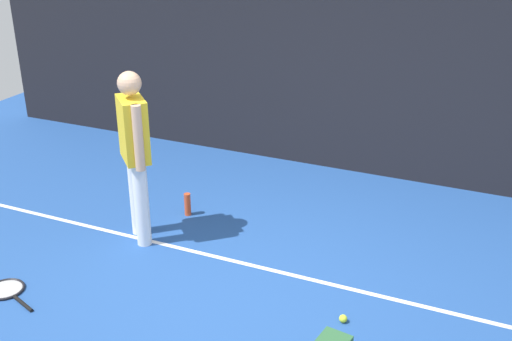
# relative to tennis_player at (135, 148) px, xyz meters

# --- Properties ---
(ground_plane) EXTENTS (12.00, 12.00, 0.00)m
(ground_plane) POSITION_rel_tennis_player_xyz_m (1.28, -0.49, -0.97)
(ground_plane) COLOR #234C93
(back_fence) EXTENTS (10.00, 0.10, 2.81)m
(back_fence) POSITION_rel_tennis_player_xyz_m (1.28, 2.51, 0.44)
(back_fence) COLOR black
(back_fence) RESTS_ON ground
(court_line) EXTENTS (9.00, 0.05, 0.00)m
(court_line) POSITION_rel_tennis_player_xyz_m (1.28, -0.03, -0.96)
(court_line) COLOR white
(court_line) RESTS_ON ground
(tennis_player) EXTENTS (0.44, 0.44, 1.70)m
(tennis_player) POSITION_rel_tennis_player_xyz_m (0.00, 0.00, 0.00)
(tennis_player) COLOR white
(tennis_player) RESTS_ON ground
(tennis_racket) EXTENTS (0.64, 0.41, 0.03)m
(tennis_racket) POSITION_rel_tennis_player_xyz_m (-0.55, -1.26, -0.95)
(tennis_racket) COLOR black
(tennis_racket) RESTS_ON ground
(tennis_ball_near_player) EXTENTS (0.07, 0.07, 0.07)m
(tennis_ball_near_player) POSITION_rel_tennis_player_xyz_m (2.22, -0.50, -0.93)
(tennis_ball_near_player) COLOR #CCE033
(tennis_ball_near_player) RESTS_ON ground
(water_bottle) EXTENTS (0.07, 0.07, 0.25)m
(water_bottle) POSITION_rel_tennis_player_xyz_m (0.17, 0.62, -0.84)
(water_bottle) COLOR #D84C26
(water_bottle) RESTS_ON ground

